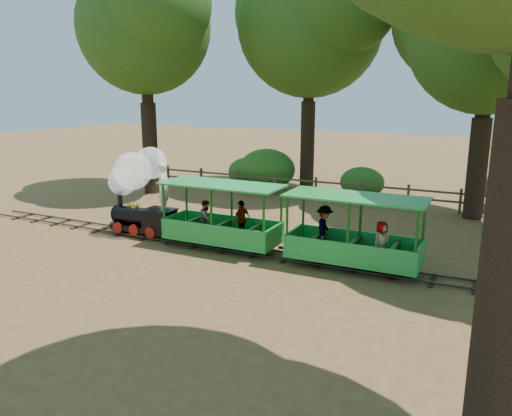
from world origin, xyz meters
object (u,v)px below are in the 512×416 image
at_px(locomotive, 138,185).
at_px(fence, 338,188).
at_px(carriage_front, 222,224).
at_px(carriage_rear, 350,239).

bearing_deg(locomotive, fence, 60.99).
distance_m(locomotive, carriage_front, 3.35).
distance_m(locomotive, carriage_rear, 7.24).
bearing_deg(carriage_rear, fence, 109.26).
relative_size(carriage_front, fence, 0.21).
xyz_separation_m(locomotive, carriage_front, (3.22, -0.07, -0.92)).
height_order(locomotive, carriage_front, locomotive).
bearing_deg(carriage_rear, carriage_front, -179.69).
relative_size(carriage_front, carriage_rear, 1.00).
height_order(carriage_front, fence, carriage_front).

